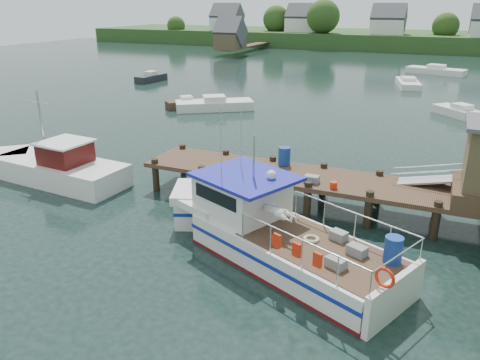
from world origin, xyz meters
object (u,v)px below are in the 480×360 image
at_px(work_boat, 54,167).
at_px(moored_d, 408,83).
at_px(moored_b, 461,112).
at_px(moored_e, 151,78).
at_px(moored_rowboat, 187,103).
at_px(dock, 429,172).
at_px(lobster_boat, 267,230).
at_px(moored_a, 214,104).
at_px(moored_far, 436,71).

relative_size(work_boat, moored_d, 1.40).
xyz_separation_m(moored_b, moored_e, (-32.58, 5.28, 0.04)).
bearing_deg(moored_rowboat, dock, -57.84).
xyz_separation_m(moored_rowboat, moored_d, (16.51, 19.13, -0.00)).
bearing_deg(lobster_boat, moored_a, 144.60).
xyz_separation_m(moored_d, moored_e, (-27.37, -8.28, 0.06)).
height_order(moored_b, moored_e, moored_e).
height_order(moored_far, moored_a, moored_far).
distance_m(moored_far, moored_d, 11.44).
height_order(dock, moored_b, dock).
relative_size(moored_a, moored_d, 1.06).
bearing_deg(lobster_boat, moored_far, 109.42).
bearing_deg(moored_d, lobster_boat, -74.56).
height_order(work_boat, moored_d, work_boat).
height_order(moored_far, moored_d, moored_far).
xyz_separation_m(dock, moored_e, (-31.07, 26.76, -1.81)).
distance_m(dock, lobster_boat, 7.06).
bearing_deg(moored_rowboat, moored_e, 115.45).
bearing_deg(moored_rowboat, moored_far, 38.51).
bearing_deg(moored_e, dock, -45.09).
bearing_deg(moored_rowboat, work_boat, -101.18).
distance_m(lobster_boat, moored_a, 24.46).
xyz_separation_m(work_boat, moored_far, (16.18, 48.42, -0.28)).
distance_m(moored_rowboat, moored_b, 22.41).
relative_size(lobster_boat, work_boat, 1.17).
height_order(dock, moored_far, dock).
distance_m(lobster_boat, moored_d, 39.86).
xyz_separation_m(dock, moored_d, (-3.69, 35.04, -1.87)).
distance_m(moored_rowboat, moored_a, 2.58).
bearing_deg(moored_b, moored_far, 107.44).
relative_size(lobster_boat, moored_d, 1.64).
bearing_deg(moored_e, lobster_boat, -54.80).
bearing_deg(moored_rowboat, moored_a, -14.27).
relative_size(dock, moored_far, 2.24).
bearing_deg(lobster_boat, work_boat, -168.25).
bearing_deg(moored_far, work_boat, -107.81).
relative_size(dock, moored_e, 3.81).
height_order(moored_rowboat, moored_d, moored_rowboat).
relative_size(lobster_boat, moored_b, 2.23).
xyz_separation_m(work_boat, moored_e, (-13.55, 28.94, -0.29)).
bearing_deg(moored_b, moored_d, 121.86).
relative_size(dock, lobster_boat, 1.63).
distance_m(work_boat, moored_far, 51.05).
bearing_deg(moored_e, moored_d, 12.49).
relative_size(dock, moored_d, 2.67).
relative_size(lobster_boat, moored_e, 2.34).
distance_m(moored_rowboat, moored_far, 35.71).
height_order(moored_rowboat, moored_e, moored_e).
distance_m(dock, work_boat, 17.72).
distance_m(dock, moored_e, 41.04).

